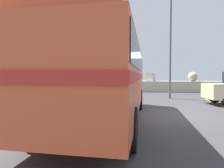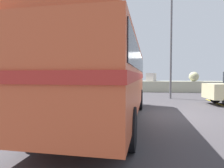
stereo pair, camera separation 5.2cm
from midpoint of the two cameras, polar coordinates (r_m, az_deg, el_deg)
ground at (r=8.45m, az=15.34°, el=-8.78°), size 32.00×26.00×0.02m
breakwater at (r=20.07m, az=9.70°, el=-0.28°), size 31.36×2.17×2.48m
vintage_coach at (r=6.88m, az=-2.10°, el=5.82°), size 2.72×8.66×3.70m
lamp_post at (r=14.42m, az=17.28°, el=11.93°), size 1.10×0.60×7.25m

